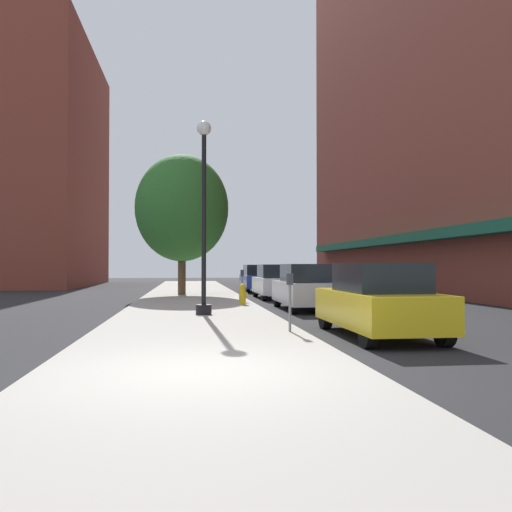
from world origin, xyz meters
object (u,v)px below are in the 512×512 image
Objects in this scene: parking_meter_near at (290,295)px; parking_meter_far at (242,281)px; lamppost at (204,213)px; car_blue at (257,279)px; car_silver at (306,288)px; tree_near at (182,208)px; fire_hydrant at (243,294)px; car_white at (276,282)px; car_yellow at (378,301)px.

parking_meter_far is at bearing 90.00° from parking_meter_near.
car_blue is at bearing 76.85° from lamppost.
lamppost is 1.37× the size of car_silver.
lamppost is 11.46m from tree_near.
tree_near reaches higher than fire_hydrant.
fire_hydrant is 5.65m from car_white.
car_white is at bearing -92.11° from car_blue.
parking_meter_far is at bearing 73.73° from lamppost.
car_white is (0.00, 13.98, 0.00)m from car_yellow.
tree_near reaches higher than parking_meter_near.
lamppost is 1.37× the size of car_white.
car_blue is (4.55, 4.70, -3.76)m from tree_near.
car_yellow and car_white have the same top height.
fire_hydrant is (1.60, 4.06, -2.68)m from lamppost.
tree_near reaches higher than car_white.
lamppost is 1.37× the size of car_blue.
tree_near reaches higher than parking_meter_far.
parking_meter_near reaches higher than fire_hydrant.
car_blue is (3.75, 16.06, -2.39)m from lamppost.
fire_hydrant is 0.60× the size of parking_meter_near.
car_blue is at bearing 45.96° from tree_near.
car_silver is 1.00× the size of car_blue.
fire_hydrant is at bearing -114.35° from car_white.
car_yellow is (1.95, -0.29, -0.14)m from parking_meter_near.
parking_meter_near is 0.30× the size of car_blue.
car_white is at bearing 90.44° from car_yellow.
parking_meter_far is at bearing -103.27° from car_blue.
car_silver is at bearing -62.61° from tree_near.
car_silver is (4.55, -8.77, -3.76)m from tree_near.
lamppost is at bearing 112.17° from parking_meter_near.
car_blue is (1.95, 20.48, -0.14)m from parking_meter_near.
car_white is (0.00, 6.69, 0.00)m from car_silver.
car_silver reaches higher than parking_meter_near.
fire_hydrant is at bearing -102.27° from car_blue.
car_yellow is at bearing -8.59° from parking_meter_near.
car_yellow is at bearing -91.92° from car_white.
car_yellow is at bearing -87.88° from car_silver.
car_yellow is 13.98m from car_white.
car_white and car_blue have the same top height.
parking_meter_near and parking_meter_far have the same top height.
parking_meter_near is at bearing -88.64° from fire_hydrant.
lamppost is at bearing -143.37° from car_silver.
tree_near reaches higher than car_silver.
tree_near reaches higher than car_yellow.
car_blue is at bearing 88.08° from car_white.
car_yellow reaches higher than parking_meter_far.
car_yellow and car_silver have the same top height.
car_silver is at bearing 90.44° from car_yellow.
car_silver is (1.95, 7.00, -0.14)m from parking_meter_near.
tree_near is at bearing -136.15° from car_blue.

